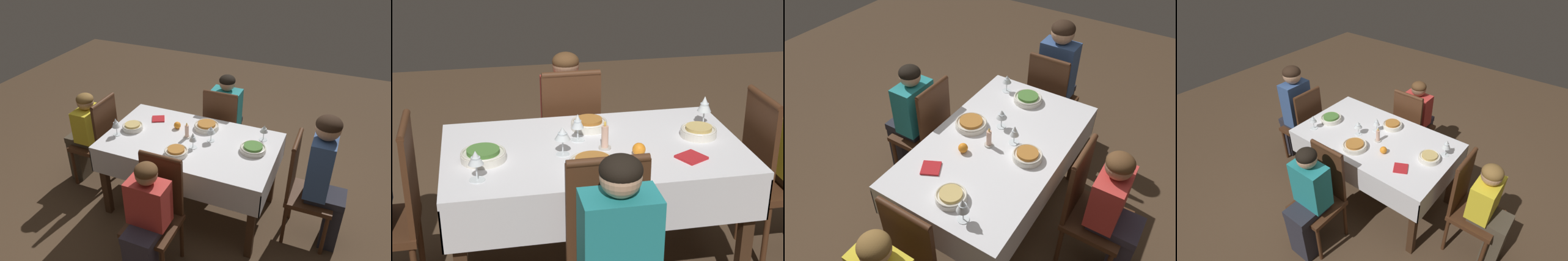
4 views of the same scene
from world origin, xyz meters
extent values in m
plane|color=#4C3826|center=(0.00, 0.00, 0.00)|extent=(8.00, 8.00, 0.00)
cube|color=silver|center=(0.00, 0.00, 0.73)|extent=(1.50, 0.88, 0.04)
cube|color=silver|center=(0.00, 0.43, 0.60)|extent=(1.50, 0.01, 0.21)
cube|color=silver|center=(0.00, -0.43, 0.60)|extent=(1.50, 0.01, 0.21)
cube|color=silver|center=(0.74, 0.00, 0.60)|extent=(0.01, 0.88, 0.21)
cube|color=silver|center=(-0.74, 0.00, 0.60)|extent=(0.01, 0.88, 0.21)
cube|color=#3D2616|center=(0.68, 0.37, 0.36)|extent=(0.06, 0.06, 0.71)
cube|color=#3D2616|center=(-0.68, 0.37, 0.36)|extent=(0.06, 0.06, 0.71)
cube|color=#3D2616|center=(0.68, -0.37, 0.36)|extent=(0.06, 0.06, 0.71)
cube|color=#3D2616|center=(-0.68, -0.37, 0.36)|extent=(0.06, 0.06, 0.71)
cube|color=#472816|center=(-1.06, -0.04, 0.43)|extent=(0.38, 0.38, 0.04)
cube|color=#472816|center=(-0.89, -0.04, 0.70)|extent=(0.03, 0.35, 0.50)
cylinder|color=#472816|center=(-0.89, -0.04, 0.95)|extent=(0.04, 0.34, 0.04)
cylinder|color=#472816|center=(-1.23, 0.12, 0.20)|extent=(0.03, 0.03, 0.41)
cylinder|color=#472816|center=(-1.23, -0.21, 0.20)|extent=(0.03, 0.03, 0.41)
cylinder|color=#472816|center=(-0.90, 0.12, 0.20)|extent=(0.03, 0.03, 0.41)
cylinder|color=#472816|center=(-0.90, -0.21, 0.20)|extent=(0.03, 0.03, 0.41)
cube|color=#472816|center=(1.06, -0.01, 0.43)|extent=(0.38, 0.38, 0.04)
cube|color=#472816|center=(0.89, -0.01, 0.70)|extent=(0.03, 0.35, 0.50)
cylinder|color=#472816|center=(0.89, -0.01, 0.95)|extent=(0.04, 0.34, 0.04)
cylinder|color=#472816|center=(1.23, -0.17, 0.20)|extent=(0.03, 0.03, 0.41)
cylinder|color=#472816|center=(1.23, 0.15, 0.20)|extent=(0.03, 0.03, 0.41)
cylinder|color=#472816|center=(0.90, -0.17, 0.20)|extent=(0.03, 0.03, 0.41)
cylinder|color=#472816|center=(0.90, 0.15, 0.20)|extent=(0.03, 0.03, 0.41)
cube|color=#472816|center=(-0.02, 0.75, 0.43)|extent=(0.38, 0.38, 0.04)
cube|color=#472816|center=(-0.02, 0.58, 0.70)|extent=(0.35, 0.03, 0.50)
cylinder|color=#472816|center=(-0.02, 0.58, 0.95)|extent=(0.34, 0.04, 0.04)
cylinder|color=#472816|center=(0.15, 0.92, 0.20)|extent=(0.03, 0.03, 0.41)
cylinder|color=#472816|center=(0.15, 0.59, 0.20)|extent=(0.03, 0.03, 0.41)
cylinder|color=#472816|center=(-0.18, 0.59, 0.20)|extent=(0.03, 0.03, 0.41)
cube|color=#472816|center=(-0.06, -0.75, 0.43)|extent=(0.38, 0.38, 0.04)
cube|color=#472816|center=(-0.06, -0.58, 0.70)|extent=(0.35, 0.03, 0.50)
cylinder|color=#472816|center=(-0.06, -0.58, 0.95)|extent=(0.34, 0.04, 0.04)
cylinder|color=#472816|center=(-0.22, -0.92, 0.20)|extent=(0.03, 0.03, 0.41)
cylinder|color=#472816|center=(0.10, -0.92, 0.20)|extent=(0.03, 0.03, 0.41)
cylinder|color=#472816|center=(-0.22, -0.59, 0.20)|extent=(0.03, 0.03, 0.41)
cylinder|color=#472816|center=(0.10, -0.59, 0.20)|extent=(0.03, 0.03, 0.41)
cube|color=#282833|center=(-1.26, -0.04, 0.22)|extent=(0.14, 0.22, 0.45)
cube|color=#282833|center=(-1.18, -0.04, 0.48)|extent=(0.31, 0.24, 0.06)
cube|color=#38568E|center=(-1.09, -0.04, 0.76)|extent=(0.18, 0.30, 0.50)
sphere|color=tan|center=(-1.09, -0.04, 1.10)|extent=(0.19, 0.19, 0.19)
ellipsoid|color=black|center=(-1.09, -0.04, 1.13)|extent=(0.19, 0.19, 0.13)
cube|color=#4C4233|center=(1.26, -0.01, 0.22)|extent=(0.14, 0.22, 0.45)
cube|color=#4C4233|center=(1.18, -0.01, 0.48)|extent=(0.31, 0.24, 0.06)
cube|color=yellow|center=(1.09, -0.01, 0.67)|extent=(0.18, 0.30, 0.32)
sphere|color=tan|center=(1.09, -0.01, 0.90)|extent=(0.16, 0.16, 0.16)
ellipsoid|color=brown|center=(1.09, -0.01, 0.93)|extent=(0.16, 0.16, 0.11)
cube|color=#383342|center=(-0.02, 0.87, 0.48)|extent=(0.24, 0.31, 0.06)
cube|color=red|center=(-0.02, 0.78, 0.68)|extent=(0.30, 0.18, 0.35)
sphere|color=#9E7051|center=(-0.02, 0.78, 0.94)|extent=(0.16, 0.16, 0.16)
ellipsoid|color=brown|center=(-0.02, 0.78, 0.96)|extent=(0.16, 0.16, 0.11)
cube|color=#282833|center=(-0.06, -0.95, 0.22)|extent=(0.22, 0.14, 0.45)
cube|color=#282833|center=(-0.06, -0.87, 0.48)|extent=(0.24, 0.31, 0.06)
cube|color=teal|center=(-0.06, -0.78, 0.70)|extent=(0.30, 0.18, 0.39)
sphere|color=#D6A884|center=(-0.06, -0.78, 0.98)|extent=(0.16, 0.16, 0.16)
ellipsoid|color=black|center=(-0.06, -0.78, 1.01)|extent=(0.16, 0.16, 0.11)
cylinder|color=silver|center=(-0.54, -0.05, 0.76)|extent=(0.22, 0.22, 0.04)
torus|color=silver|center=(-0.54, -0.05, 0.79)|extent=(0.21, 0.21, 0.01)
cylinder|color=#4C7F38|center=(-0.54, -0.05, 0.79)|extent=(0.16, 0.16, 0.02)
cylinder|color=white|center=(-0.58, -0.26, 0.75)|extent=(0.07, 0.07, 0.00)
cylinder|color=white|center=(-0.58, -0.26, 0.79)|extent=(0.01, 0.01, 0.08)
cone|color=white|center=(-0.58, -0.26, 0.86)|extent=(0.07, 0.07, 0.06)
cylinder|color=white|center=(-0.58, -0.26, 0.84)|extent=(0.04, 0.04, 0.03)
cylinder|color=silver|center=(0.56, 0.03, 0.76)|extent=(0.19, 0.19, 0.04)
torus|color=silver|center=(0.56, 0.03, 0.79)|extent=(0.18, 0.18, 0.01)
cylinder|color=tan|center=(0.56, 0.03, 0.79)|extent=(0.13, 0.13, 0.02)
cylinder|color=white|center=(0.64, 0.17, 0.75)|extent=(0.07, 0.07, 0.00)
cylinder|color=white|center=(0.64, 0.17, 0.79)|extent=(0.01, 0.01, 0.08)
cone|color=white|center=(0.64, 0.17, 0.87)|extent=(0.07, 0.07, 0.08)
cylinder|color=white|center=(0.64, 0.17, 0.85)|extent=(0.04, 0.04, 0.04)
cylinder|color=silver|center=(0.02, 0.24, 0.76)|extent=(0.19, 0.19, 0.04)
torus|color=silver|center=(0.02, 0.24, 0.79)|extent=(0.19, 0.19, 0.01)
cylinder|color=#B2702D|center=(0.02, 0.24, 0.79)|extent=(0.14, 0.14, 0.02)
cylinder|color=white|center=(-0.06, 0.09, 0.75)|extent=(0.07, 0.07, 0.00)
cylinder|color=white|center=(-0.06, 0.09, 0.78)|extent=(0.01, 0.01, 0.06)
cone|color=white|center=(-0.06, 0.09, 0.85)|extent=(0.06, 0.06, 0.07)
cylinder|color=white|center=(-0.06, 0.09, 0.84)|extent=(0.04, 0.04, 0.03)
cylinder|color=silver|center=(-0.05, -0.24, 0.76)|extent=(0.23, 0.23, 0.04)
torus|color=silver|center=(-0.05, -0.24, 0.79)|extent=(0.22, 0.22, 0.01)
cylinder|color=#B2702D|center=(-0.05, -0.24, 0.79)|extent=(0.16, 0.16, 0.02)
cylinder|color=white|center=(-0.17, -0.06, 0.75)|extent=(0.06, 0.06, 0.00)
cylinder|color=white|center=(-0.17, -0.06, 0.79)|extent=(0.01, 0.01, 0.08)
cone|color=white|center=(-0.17, -0.06, 0.86)|extent=(0.08, 0.08, 0.06)
cylinder|color=white|center=(-0.17, -0.06, 0.85)|extent=(0.05, 0.05, 0.03)
cylinder|color=beige|center=(0.05, -0.03, 0.75)|extent=(0.06, 0.06, 0.01)
cylinder|color=beige|center=(0.05, -0.03, 0.81)|extent=(0.03, 0.03, 0.11)
ellipsoid|color=#F9C64C|center=(0.05, -0.03, 0.88)|extent=(0.01, 0.01, 0.03)
sphere|color=orange|center=(0.19, -0.14, 0.78)|extent=(0.06, 0.06, 0.06)
cube|color=red|center=(0.43, -0.22, 0.75)|extent=(0.16, 0.16, 0.01)
camera|label=1|loc=(-1.13, 2.55, 2.52)|focal=35.00mm
camera|label=2|loc=(-0.55, -2.66, 1.97)|focal=55.00mm
camera|label=3|loc=(1.67, 0.94, 2.45)|focal=35.00mm
camera|label=4|loc=(1.41, -1.86, 2.48)|focal=28.00mm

